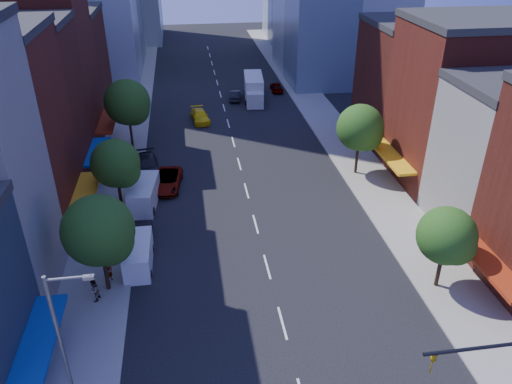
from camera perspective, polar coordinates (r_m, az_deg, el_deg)
sidewalk_left at (r=62.53m, az=-14.55°, el=6.40°), size 5.00×120.00×0.15m
sidewalk_right at (r=64.59m, az=8.19°, el=7.78°), size 5.00×120.00×0.15m
bldg_left_3 at (r=51.68m, az=-26.01°, el=8.44°), size 12.00×8.00×15.00m
bldg_left_4 at (r=59.21m, az=-24.13°, el=12.23°), size 12.00×9.00×17.00m
bldg_left_5 at (r=68.61m, az=-21.99°, el=12.92°), size 12.00×10.00×13.00m
bldg_right_2 at (r=51.66m, az=22.92°, el=9.09°), size 12.00×10.00×15.00m
bldg_right_3 at (r=60.28m, az=18.16°, el=11.56°), size 12.00×10.00×13.00m
streetlight at (r=26.66m, az=-21.06°, el=-15.52°), size 2.25×0.25×9.00m
tree_left_near at (r=34.48m, az=-17.31°, el=-4.49°), size 4.80×4.80×7.30m
tree_left_mid at (r=44.17m, az=-15.56°, el=2.96°), size 4.20×4.20×6.65m
tree_left_far at (r=56.84m, az=-14.34°, el=9.71°), size 5.00×5.00×7.75m
tree_right_near at (r=36.04m, az=21.17°, el=-4.94°), size 4.00×4.00×6.20m
tree_right_far at (r=50.19m, az=11.98°, el=7.00°), size 4.60×4.60×7.20m
parked_car_second at (r=40.84m, az=-13.03°, el=-5.12°), size 1.69×4.49×1.46m
parked_car_third at (r=48.93m, az=-10.11°, el=1.29°), size 3.19×5.70×1.51m
parked_car_rear at (r=52.33m, az=-12.27°, el=3.01°), size 2.80×5.63×1.57m
cargo_van_near at (r=38.39m, az=-13.30°, el=-7.12°), size 2.00×4.78×2.03m
cargo_van_far at (r=46.06m, az=-12.69°, el=-0.33°), size 2.73×5.52×2.26m
taxi at (r=64.97m, az=-6.42°, el=8.62°), size 2.61×5.07×1.41m
traffic_car_oncoming at (r=72.74m, az=-2.42°, el=10.99°), size 1.97×4.28×1.36m
traffic_car_far at (r=76.59m, az=2.36°, el=11.91°), size 1.67×3.95×1.33m
box_truck at (r=72.33m, az=-0.27°, el=11.67°), size 3.23×8.56×3.37m
pedestrian_near at (r=37.48m, az=-16.43°, el=-8.78°), size 0.62×0.66×1.52m
pedestrian_far at (r=36.01m, az=-18.01°, el=-10.67°), size 0.86×0.97×1.67m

